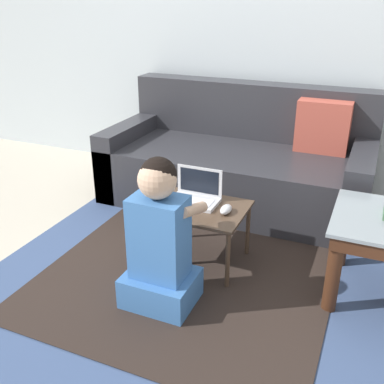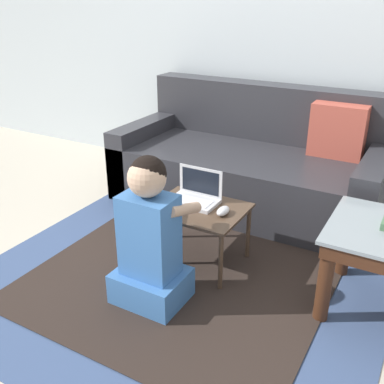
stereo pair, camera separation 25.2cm
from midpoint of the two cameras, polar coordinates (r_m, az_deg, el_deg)
The scene contains 8 objects.
ground_plane at distance 2.56m, azimuth -6.62°, elevation -10.40°, with size 16.00×16.00×0.00m, color beige.
wall_back at distance 3.60m, azimuth 5.93°, elevation 20.92°, with size 9.00×0.06×2.50m.
area_rug at distance 2.49m, azimuth -3.92°, elevation -11.17°, with size 2.13×1.91×0.01m.
couch at distance 3.33m, azimuth 3.94°, elevation 3.62°, with size 1.87×0.91×0.82m.
laptop_desk at distance 2.50m, azimuth -1.90°, elevation -2.86°, with size 0.51×0.41×0.35m.
laptop at distance 2.53m, azimuth -2.46°, elevation -0.62°, with size 0.27×0.18×0.19m.
computer_mouse at distance 2.41m, azimuth 1.35°, elevation -2.29°, with size 0.06×0.11×0.04m.
person_seated at distance 2.17m, azimuth -7.47°, elevation -6.39°, with size 0.35×0.40×0.77m.
Camera 1 is at (0.98, -1.86, 1.44)m, focal length 42.00 mm.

